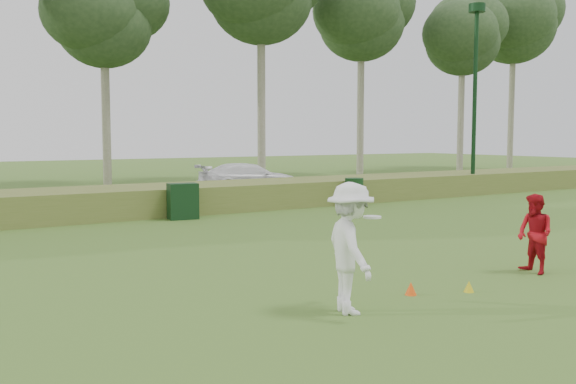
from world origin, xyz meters
TOP-DOWN VIEW (x-y plane):
  - ground at (0.00, 0.00)m, footprint 120.00×120.00m
  - reed_strip at (0.00, 12.00)m, footprint 80.00×3.00m
  - park_road at (0.00, 17.00)m, footprint 80.00×6.00m
  - lamp_post at (14.00, 11.00)m, footprint 0.70×0.70m
  - tree_4 at (2.00, 24.50)m, footprint 6.24×6.24m
  - tree_6 at (18.00, 23.80)m, footprint 7.02×7.02m
  - tree_7 at (26.00, 22.80)m, footprint 6.50×6.50m
  - tree_8 at (33.00, 24.20)m, footprint 8.06×8.06m
  - player_white at (-2.09, -0.99)m, footprint 1.06×1.39m
  - player_red at (2.49, -0.71)m, footprint 0.70×0.83m
  - cone_orange at (-0.61, -0.69)m, footprint 0.19×0.19m
  - cone_yellow at (0.34, -1.06)m, footprint 0.17×0.17m
  - utility_cabinet at (0.02, 10.10)m, footprint 0.96×0.68m
  - trash_bin at (6.83, 10.24)m, footprint 0.70×0.70m
  - car_right at (5.78, 16.29)m, footprint 4.71×2.39m

SIDE VIEW (x-z plane):
  - ground at x=0.00m, z-range 0.00..0.00m
  - park_road at x=0.00m, z-range 0.00..0.06m
  - cone_yellow at x=0.34m, z-range 0.00..0.19m
  - cone_orange at x=-0.61m, z-range 0.00..0.21m
  - reed_strip at x=0.00m, z-range 0.00..0.90m
  - trash_bin at x=6.83m, z-range 0.00..1.02m
  - utility_cabinet at x=0.02m, z-range 0.00..1.11m
  - car_right at x=5.78m, z-range 0.06..1.37m
  - player_red at x=2.49m, z-range 0.00..1.50m
  - player_white at x=-2.09m, z-range 0.00..1.92m
  - lamp_post at x=14.00m, z-range 1.51..9.68m
  - tree_4 at x=2.00m, z-range 2.84..14.34m
  - tree_7 at x=26.00m, z-range 3.09..15.59m
  - tree_6 at x=18.00m, z-range 3.35..16.85m
  - tree_8 at x=33.00m, z-range 3.73..18.73m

